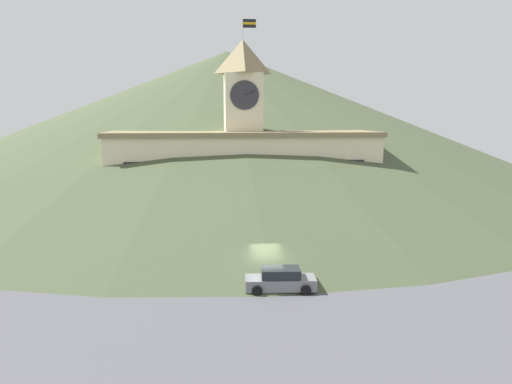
# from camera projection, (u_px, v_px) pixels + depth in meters

# --- Properties ---
(ground_plane) EXTENTS (160.00, 160.00, 0.00)m
(ground_plane) POSITION_uv_depth(u_px,v_px,m) (266.00, 276.00, 41.19)
(ground_plane) COLOR #4C4C51
(civic_building) EXTENTS (32.90, 10.65, 24.61)m
(civic_building) POSITION_uv_depth(u_px,v_px,m) (243.00, 171.00, 62.19)
(civic_building) COLOR beige
(civic_building) RESTS_ON ground
(banner_fence) EXTENTS (30.11, 0.12, 2.18)m
(banner_fence) POSITION_uv_depth(u_px,v_px,m) (250.00, 226.00, 54.88)
(banner_fence) COLOR gold
(banner_fence) RESTS_ON ground
(hillside_backdrop) EXTENTS (127.96, 127.96, 25.37)m
(hillside_backdrop) POSITION_uv_depth(u_px,v_px,m) (227.00, 118.00, 97.40)
(hillside_backdrop) COLOR #424C33
(hillside_backdrop) RESTS_ON ground
(street_lamp_far_right) EXTENTS (1.26, 0.36, 5.17)m
(street_lamp_far_right) POSITION_uv_depth(u_px,v_px,m) (203.00, 201.00, 55.21)
(street_lamp_far_right) COLOR black
(street_lamp_far_right) RESTS_ON ground
(street_lamp_left) EXTENTS (1.26, 0.36, 5.15)m
(street_lamp_left) POSITION_uv_depth(u_px,v_px,m) (304.00, 199.00, 56.45)
(street_lamp_left) COLOR black
(street_lamp_left) RESTS_ON ground
(car_white_taxi) EXTENTS (4.62, 2.39, 1.50)m
(car_white_taxi) POSITION_uv_depth(u_px,v_px,m) (272.00, 254.00, 45.13)
(car_white_taxi) COLOR white
(car_white_taxi) RESTS_ON ground
(car_black_suv) EXTENTS (4.93, 2.42, 1.80)m
(car_black_suv) POSITION_uv_depth(u_px,v_px,m) (137.00, 258.00, 43.30)
(car_black_suv) COLOR black
(car_black_suv) RESTS_ON ground
(car_gray_pickup) EXTENTS (5.43, 2.67, 1.75)m
(car_gray_pickup) POSITION_uv_depth(u_px,v_px,m) (280.00, 280.00, 37.63)
(car_gray_pickup) COLOR slate
(car_gray_pickup) RESTS_ON ground
(car_yellow_coupe) EXTENTS (4.23, 2.19, 1.35)m
(car_yellow_coupe) POSITION_uv_depth(u_px,v_px,m) (210.00, 239.00, 51.02)
(car_yellow_coupe) COLOR yellow
(car_yellow_coupe) RESTS_ON ground
(pedestrian) EXTENTS (0.45, 0.45, 1.78)m
(pedestrian) POSITION_uv_depth(u_px,v_px,m) (254.00, 231.00, 53.24)
(pedestrian) COLOR #282D3D
(pedestrian) RESTS_ON ground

